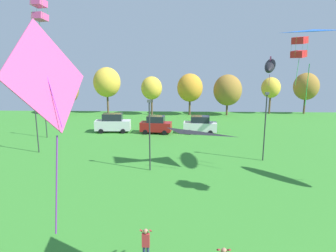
% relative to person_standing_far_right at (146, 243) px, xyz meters
% --- Properties ---
extents(person_standing_far_right, '(0.52, 0.52, 1.82)m').
position_rel_person_standing_far_right_xyz_m(person_standing_far_right, '(0.00, 0.00, 0.00)').
color(person_standing_far_right, navy).
rests_on(person_standing_far_right, ground).
extents(kite_flying_0, '(2.68, 2.45, 0.26)m').
position_rel_person_standing_far_right_xyz_m(kite_flying_0, '(1.54, -2.71, 5.14)').
color(kite_flying_0, black).
extents(kite_flying_2, '(1.11, 3.23, 6.78)m').
position_rel_person_standing_far_right_xyz_m(kite_flying_2, '(-2.34, -3.85, 7.70)').
color(kite_flying_2, '#E54C93').
extents(kite_flying_5, '(3.14, 5.82, 3.67)m').
position_rel_person_standing_far_right_xyz_m(kite_flying_5, '(12.78, 25.46, 8.02)').
color(kite_flying_5, black).
extents(kite_flying_7, '(3.88, 3.45, 4.87)m').
position_rel_person_standing_far_right_xyz_m(kite_flying_7, '(11.89, 11.95, 9.61)').
color(kite_flying_7, blue).
extents(kite_flying_8, '(2.06, 2.06, 5.66)m').
position_rel_person_standing_far_right_xyz_m(kite_flying_8, '(15.63, 24.17, 10.12)').
color(kite_flying_8, red).
extents(kite_flying_10, '(1.67, 1.74, 5.34)m').
position_rel_person_standing_far_right_xyz_m(kite_flying_10, '(-14.13, 22.36, 14.14)').
color(kite_flying_10, '#E54C93').
extents(parked_car_leftmost, '(4.87, 2.08, 2.61)m').
position_rel_person_standing_far_right_xyz_m(parked_car_leftmost, '(-7.50, 27.48, 0.24)').
color(parked_car_leftmost, silver).
rests_on(parked_car_leftmost, ground).
extents(parked_car_second_from_left, '(4.33, 2.35, 2.40)m').
position_rel_person_standing_far_right_xyz_m(parked_car_second_from_left, '(-1.52, 27.02, 0.15)').
color(parked_car_second_from_left, maroon).
rests_on(parked_car_second_from_left, ground).
extents(parked_car_third_from_left, '(4.58, 2.33, 2.39)m').
position_rel_person_standing_far_right_xyz_m(parked_car_third_from_left, '(4.46, 27.19, 0.14)').
color(parked_car_third_from_left, silver).
rests_on(parked_car_third_from_left, ground).
extents(light_post_0, '(0.36, 0.20, 6.67)m').
position_rel_person_standing_far_right_xyz_m(light_post_0, '(9.78, 15.73, 2.71)').
color(light_post_0, '#2D2D33').
rests_on(light_post_0, ground).
extents(light_post_1, '(0.36, 0.20, 6.29)m').
position_rel_person_standing_far_right_xyz_m(light_post_1, '(-0.99, 12.62, 2.51)').
color(light_post_1, '#2D2D33').
rests_on(light_post_1, ground).
extents(light_post_2, '(0.36, 0.20, 6.28)m').
position_rel_person_standing_far_right_xyz_m(light_post_2, '(-15.33, 24.21, 2.51)').
color(light_post_2, '#2D2D33').
rests_on(light_post_2, ground).
extents(light_post_3, '(0.36, 0.20, 5.99)m').
position_rel_person_standing_far_right_xyz_m(light_post_3, '(-13.37, 17.67, 2.36)').
color(light_post_3, '#2D2D33').
rests_on(light_post_3, ground).
extents(treeline_tree_0, '(4.88, 4.88, 7.18)m').
position_rel_person_standing_far_right_xyz_m(treeline_tree_0, '(-19.51, 42.47, 3.46)').
color(treeline_tree_0, brown).
rests_on(treeline_tree_0, ground).
extents(treeline_tree_1, '(5.12, 5.12, 8.65)m').
position_rel_person_standing_far_right_xyz_m(treeline_tree_1, '(-12.09, 44.29, 4.79)').
color(treeline_tree_1, brown).
rests_on(treeline_tree_1, ground).
extents(treeline_tree_2, '(3.81, 3.81, 7.05)m').
position_rel_person_standing_far_right_xyz_m(treeline_tree_2, '(-3.39, 42.02, 3.89)').
color(treeline_tree_2, brown).
rests_on(treeline_tree_2, ground).
extents(treeline_tree_3, '(4.63, 4.63, 7.57)m').
position_rel_person_standing_far_right_xyz_m(treeline_tree_3, '(3.58, 42.09, 3.97)').
color(treeline_tree_3, brown).
rests_on(treeline_tree_3, ground).
extents(treeline_tree_4, '(5.11, 5.11, 7.41)m').
position_rel_person_standing_far_right_xyz_m(treeline_tree_4, '(10.42, 42.17, 3.56)').
color(treeline_tree_4, brown).
rests_on(treeline_tree_4, ground).
extents(treeline_tree_5, '(3.50, 3.50, 6.84)m').
position_rel_person_standing_far_right_xyz_m(treeline_tree_5, '(18.71, 44.05, 3.86)').
color(treeline_tree_5, brown).
rests_on(treeline_tree_5, ground).
extents(treeline_tree_6, '(4.58, 4.58, 7.66)m').
position_rel_person_standing_far_right_xyz_m(treeline_tree_6, '(25.28, 44.29, 4.09)').
color(treeline_tree_6, brown).
rests_on(treeline_tree_6, ground).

